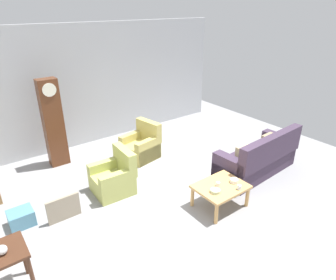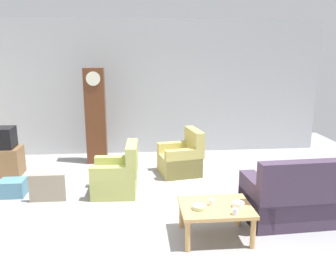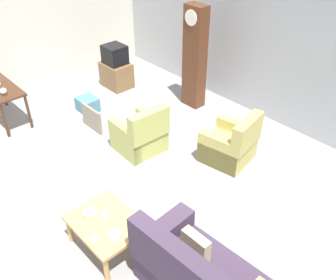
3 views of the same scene
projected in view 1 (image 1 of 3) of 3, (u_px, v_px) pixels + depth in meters
ground_plane at (166, 200)px, 6.03m from camera, size 10.40×10.40×0.00m
garage_door_wall at (86, 86)px, 7.96m from camera, size 8.40×0.16×3.20m
couch_floral at (258, 159)px, 6.85m from camera, size 2.14×0.99×1.04m
armchair_olive_near at (114, 178)px, 6.18m from camera, size 0.82×0.80×0.92m
armchair_olive_far at (141, 146)px, 7.57m from camera, size 0.91×0.89×0.92m
coffee_table_wood at (221, 189)px, 5.68m from camera, size 0.96×0.76×0.47m
grandfather_clock at (53, 123)px, 6.95m from camera, size 0.44×0.30×2.12m
framed_picture_leaning at (64, 209)px, 5.39m from camera, size 0.60×0.05×0.47m
storage_box_blue at (21, 218)px, 5.29m from camera, size 0.42×0.36×0.29m
glass_dome_cloche at (2, 250)px, 3.72m from camera, size 0.13×0.13×0.13m
cup_white_porcelain at (218, 184)px, 5.63m from camera, size 0.08×0.08×0.08m
cup_blue_rimmed at (239, 187)px, 5.53m from camera, size 0.07×0.07×0.09m
bowl_white_stacked at (234, 181)px, 5.75m from camera, size 0.16×0.16×0.07m
bowl_shallow_green at (215, 191)px, 5.45m from camera, size 0.19×0.19×0.05m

